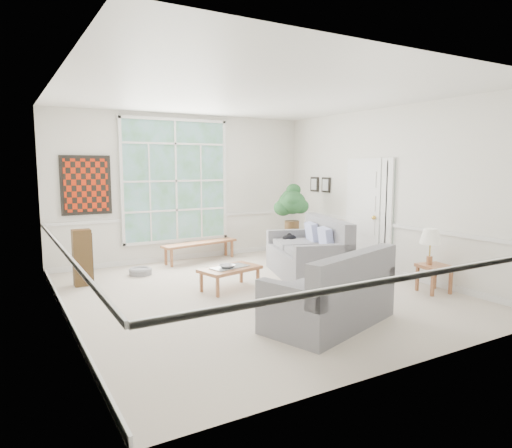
{
  "coord_description": "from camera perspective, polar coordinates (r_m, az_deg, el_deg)",
  "views": [
    {
      "loc": [
        -3.45,
        -5.95,
        1.97
      ],
      "look_at": [
        0.1,
        0.2,
        1.05
      ],
      "focal_mm": 32.0,
      "sensor_mm": 36.0,
      "label": 1
    }
  ],
  "objects": [
    {
      "name": "floor",
      "position": [
        7.16,
        0.11,
        -8.64
      ],
      "size": [
        5.5,
        6.0,
        0.01
      ],
      "primitive_type": "cube",
      "color": "beige",
      "rests_on": "ground"
    },
    {
      "name": "ceiling",
      "position": [
        6.96,
        0.11,
        15.9
      ],
      "size": [
        5.5,
        6.0,
        0.02
      ],
      "primitive_type": "cube",
      "color": "white",
      "rests_on": "ground"
    },
    {
      "name": "wall_back",
      "position": [
        9.61,
        -8.92,
        4.48
      ],
      "size": [
        5.5,
        0.02,
        3.0
      ],
      "primitive_type": "cube",
      "color": "silver",
      "rests_on": "ground"
    },
    {
      "name": "wall_front",
      "position": [
        4.56,
        19.35,
        1.08
      ],
      "size": [
        5.5,
        0.02,
        3.0
      ],
      "primitive_type": "cube",
      "color": "silver",
      "rests_on": "ground"
    },
    {
      "name": "wall_left",
      "position": [
        6.01,
        -23.23,
        2.31
      ],
      "size": [
        0.02,
        6.0,
        3.0
      ],
      "primitive_type": "cube",
      "color": "silver",
      "rests_on": "ground"
    },
    {
      "name": "wall_right",
      "position": [
        8.61,
        16.2,
        3.95
      ],
      "size": [
        0.02,
        6.0,
        3.0
      ],
      "primitive_type": "cube",
      "color": "silver",
      "rests_on": "ground"
    },
    {
      "name": "window_back",
      "position": [
        9.49,
        -9.99,
        5.33
      ],
      "size": [
        2.3,
        0.08,
        2.4
      ],
      "primitive_type": "cube",
      "color": "white",
      "rests_on": "wall_back"
    },
    {
      "name": "entry_door",
      "position": [
        9.04,
        13.18,
        1.34
      ],
      "size": [
        0.08,
        0.9,
        2.1
      ],
      "primitive_type": "cube",
      "color": "white",
      "rests_on": "floor"
    },
    {
      "name": "door_sidelight",
      "position": [
        8.58,
        16.07,
        1.6
      ],
      "size": [
        0.08,
        0.26,
        1.9
      ],
      "primitive_type": "cube",
      "color": "white",
      "rests_on": "wall_right"
    },
    {
      "name": "wall_art",
      "position": [
        9.04,
        -20.47,
        4.56
      ],
      "size": [
        0.9,
        0.06,
        1.1
      ],
      "primitive_type": "cube",
      "color": "maroon",
      "rests_on": "wall_back"
    },
    {
      "name": "wall_frame_near",
      "position": [
        9.87,
        8.69,
        4.85
      ],
      "size": [
        0.04,
        0.26,
        0.32
      ],
      "primitive_type": "cube",
      "color": "black",
      "rests_on": "wall_right"
    },
    {
      "name": "wall_frame_far",
      "position": [
        10.19,
        7.28,
        4.95
      ],
      "size": [
        0.04,
        0.26,
        0.32
      ],
      "primitive_type": "cube",
      "color": "black",
      "rests_on": "wall_right"
    },
    {
      "name": "loveseat_right",
      "position": [
        8.12,
        6.33,
        -2.97
      ],
      "size": [
        1.52,
        2.13,
        1.04
      ],
      "primitive_type": "cube",
      "rotation": [
        0.0,
        0.0,
        -0.3
      ],
      "color": "slate",
      "rests_on": "floor"
    },
    {
      "name": "loveseat_front",
      "position": [
        5.76,
        9.13,
        -7.78
      ],
      "size": [
        1.93,
        1.4,
        0.94
      ],
      "primitive_type": "cube",
      "rotation": [
        0.0,
        0.0,
        0.32
      ],
      "color": "slate",
      "rests_on": "floor"
    },
    {
      "name": "coffee_table",
      "position": [
        7.31,
        -3.26,
        -6.81
      ],
      "size": [
        1.06,
        0.74,
        0.36
      ],
      "primitive_type": "cube",
      "rotation": [
        0.0,
        0.0,
        0.24
      ],
      "color": "#9B5F3A",
      "rests_on": "floor"
    },
    {
      "name": "pewter_bowl",
      "position": [
        7.2,
        -3.63,
        -5.27
      ],
      "size": [
        0.31,
        0.31,
        0.07
      ],
      "primitive_type": "imported",
      "rotation": [
        0.0,
        0.0,
        0.07
      ],
      "color": "gray",
      "rests_on": "coffee_table"
    },
    {
      "name": "window_bench",
      "position": [
        9.5,
        -6.98,
        -3.45
      ],
      "size": [
        1.7,
        0.63,
        0.39
      ],
      "primitive_type": "cube",
      "rotation": [
        0.0,
        0.0,
        0.19
      ],
      "color": "#9B5F3A",
      "rests_on": "floor"
    },
    {
      "name": "end_table",
      "position": [
        9.65,
        4.11,
        -2.77
      ],
      "size": [
        0.72,
        0.72,
        0.55
      ],
      "primitive_type": "cube",
      "rotation": [
        0.0,
        0.0,
        0.43
      ],
      "color": "#9B5F3A",
      "rests_on": "floor"
    },
    {
      "name": "houseplant",
      "position": [
        9.55,
        4.52,
        1.97
      ],
      "size": [
        0.79,
        0.79,
        1.06
      ],
      "primitive_type": null,
      "rotation": [
        0.0,
        0.0,
        0.36
      ],
      "color": "#214F26",
      "rests_on": "end_table"
    },
    {
      "name": "side_table",
      "position": [
        7.65,
        21.34,
        -6.38
      ],
      "size": [
        0.5,
        0.5,
        0.44
      ],
      "primitive_type": "cube",
      "rotation": [
        0.0,
        0.0,
        -0.17
      ],
      "color": "#9B5F3A",
      "rests_on": "floor"
    },
    {
      "name": "table_lamp",
      "position": [
        7.57,
        20.93,
        -2.65
      ],
      "size": [
        0.37,
        0.37,
        0.56
      ],
      "primitive_type": null,
      "rotation": [
        0.0,
        0.0,
        0.16
      ],
      "color": "white",
      "rests_on": "side_table"
    },
    {
      "name": "pet_bed",
      "position": [
        8.56,
        -14.25,
        -5.74
      ],
      "size": [
        0.54,
        0.54,
        0.12
      ],
      "primitive_type": "cylinder",
      "rotation": [
        0.0,
        0.0,
        0.35
      ],
      "color": "gray",
      "rests_on": "floor"
    },
    {
      "name": "floor_speaker",
      "position": [
        8.01,
        -20.89,
        -3.95
      ],
      "size": [
        0.29,
        0.23,
        0.93
      ],
      "primitive_type": "cube",
      "rotation": [
        0.0,
        0.0,
        -0.01
      ],
      "color": "#432E17",
      "rests_on": "floor"
    },
    {
      "name": "cat",
      "position": [
        8.71,
        4.19,
        -1.71
      ],
      "size": [
        0.35,
        0.32,
        0.14
      ],
      "primitive_type": "ellipsoid",
      "rotation": [
        0.0,
        0.0,
        -0.49
      ],
      "color": "black",
      "rests_on": "loveseat_right"
    }
  ]
}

